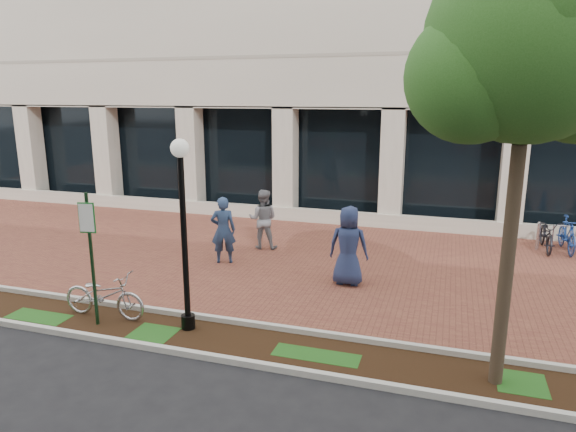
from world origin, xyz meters
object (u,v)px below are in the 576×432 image
(bollard, at_px, (538,235))
(lamppost, at_px, (184,225))
(street_tree, at_px, (532,53))
(pedestrian_left, at_px, (223,230))
(pedestrian_mid, at_px, (263,219))
(parking_sign, at_px, (90,244))
(locked_bicycle, at_px, (104,295))
(pedestrian_right, at_px, (349,246))

(bollard, bearing_deg, lamppost, -132.76)
(street_tree, bearing_deg, pedestrian_left, 148.09)
(bollard, bearing_deg, pedestrian_left, -154.73)
(lamppost, relative_size, pedestrian_left, 2.02)
(street_tree, height_order, pedestrian_mid, street_tree)
(parking_sign, distance_m, pedestrian_mid, 6.40)
(pedestrian_mid, bearing_deg, locked_bicycle, 66.64)
(locked_bicycle, height_order, bollard, locked_bicycle)
(parking_sign, bearing_deg, bollard, 31.75)
(lamppost, height_order, pedestrian_right, lamppost)
(pedestrian_left, bearing_deg, locked_bicycle, 56.99)
(pedestrian_right, bearing_deg, street_tree, 129.97)
(parking_sign, relative_size, lamppost, 0.72)
(parking_sign, distance_m, pedestrian_left, 4.67)
(bollard, bearing_deg, parking_sign, -137.70)
(street_tree, height_order, pedestrian_right, street_tree)
(parking_sign, bearing_deg, lamppost, 1.91)
(lamppost, distance_m, pedestrian_mid, 5.94)
(lamppost, bearing_deg, pedestrian_right, 53.40)
(locked_bicycle, relative_size, bollard, 2.16)
(parking_sign, height_order, bollard, parking_sign)
(pedestrian_left, bearing_deg, street_tree, 126.99)
(pedestrian_mid, bearing_deg, pedestrian_right, 134.30)
(lamppost, relative_size, pedestrian_mid, 2.09)
(parking_sign, height_order, pedestrian_right, parking_sign)
(bollard, bearing_deg, pedestrian_right, -136.68)
(lamppost, bearing_deg, parking_sign, -167.54)
(locked_bicycle, distance_m, pedestrian_right, 5.79)
(street_tree, distance_m, bollard, 9.84)
(parking_sign, distance_m, pedestrian_right, 6.00)
(parking_sign, relative_size, pedestrian_left, 1.46)
(locked_bicycle, xyz_separation_m, pedestrian_mid, (1.44, 5.82, 0.42))
(locked_bicycle, height_order, pedestrian_left, pedestrian_left)
(street_tree, relative_size, bollard, 7.81)
(street_tree, bearing_deg, lamppost, 177.83)
(lamppost, xyz_separation_m, pedestrian_right, (2.60, 3.50, -1.18))
(street_tree, xyz_separation_m, locked_bicycle, (-7.83, 0.19, -4.73))
(pedestrian_left, height_order, pedestrian_right, pedestrian_right)
(locked_bicycle, relative_size, pedestrian_left, 1.00)
(pedestrian_left, xyz_separation_m, pedestrian_right, (3.68, -0.61, 0.05))
(lamppost, relative_size, locked_bicycle, 2.01)
(lamppost, height_order, pedestrian_mid, lamppost)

